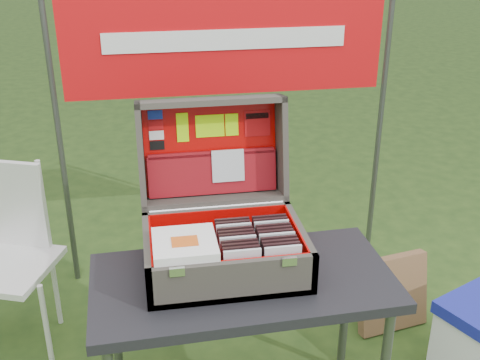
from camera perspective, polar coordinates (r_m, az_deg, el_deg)
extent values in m
cube|color=#242429|center=(2.20, 0.28, -9.67)|extent=(1.10, 0.57, 0.04)
cylinder|color=#59595B|center=(2.55, -11.67, -14.18)|extent=(0.04, 0.04, 0.64)
cylinder|color=#59595B|center=(2.67, 9.94, -12.06)|extent=(0.04, 0.04, 0.64)
cube|color=#3D3931|center=(2.22, -1.41, -8.27)|extent=(0.58, 0.41, 0.02)
cube|color=#3D3931|center=(2.03, -0.61, -9.64)|extent=(0.58, 0.02, 0.15)
cube|color=#3D3931|center=(2.36, -2.12, -4.38)|extent=(0.58, 0.02, 0.15)
cube|color=#3D3931|center=(2.17, -8.74, -7.38)|extent=(0.02, 0.41, 0.15)
cube|color=#3D3931|center=(2.24, 5.65, -6.16)|extent=(0.02, 0.41, 0.15)
cube|color=#D60402|center=(2.22, -1.41, -7.95)|extent=(0.53, 0.37, 0.01)
cube|color=silver|center=(1.96, -5.98, -8.66)|extent=(0.05, 0.01, 0.03)
cube|color=silver|center=(2.01, 4.70, -7.70)|extent=(0.05, 0.01, 0.03)
cylinder|color=silver|center=(2.33, -2.19, -2.58)|extent=(0.52, 0.02, 0.02)
cube|color=#3D3931|center=(2.42, -2.83, 3.02)|extent=(0.58, 0.10, 0.41)
cube|color=#3D3931|center=(2.33, -2.85, 7.46)|extent=(0.58, 0.16, 0.05)
cube|color=#3D3931|center=(2.40, -2.44, -1.83)|extent=(0.58, 0.16, 0.05)
cube|color=#3D3931|center=(2.34, -9.39, 2.29)|extent=(0.02, 0.23, 0.43)
cube|color=#3D3931|center=(2.40, 3.94, 3.15)|extent=(0.02, 0.23, 0.43)
cube|color=#D60402|center=(2.41, -2.79, 2.96)|extent=(0.53, 0.08, 0.36)
cube|color=#D60402|center=(2.03, -0.68, -9.15)|extent=(0.53, 0.01, 0.13)
cube|color=#D60402|center=(2.34, -2.08, -4.31)|extent=(0.53, 0.01, 0.13)
cube|color=#D60402|center=(2.17, -8.38, -7.10)|extent=(0.01, 0.37, 0.13)
cube|color=#D60402|center=(2.23, 5.31, -5.95)|extent=(0.01, 0.37, 0.13)
cube|color=maroon|center=(2.41, -2.63, 0.63)|extent=(0.51, 0.06, 0.17)
cube|color=maroon|center=(2.39, -2.70, 2.54)|extent=(0.50, 0.02, 0.02)
cube|color=silver|center=(2.39, -1.14, 1.37)|extent=(0.13, 0.04, 0.13)
cube|color=#1933B2|center=(2.37, -8.05, 6.13)|extent=(0.06, 0.01, 0.03)
cube|color=#B30C0F|center=(2.37, -7.98, 5.17)|extent=(0.06, 0.01, 0.03)
cube|color=white|center=(2.38, -7.92, 4.22)|extent=(0.06, 0.01, 0.03)
cube|color=black|center=(2.38, -7.86, 3.27)|extent=(0.06, 0.01, 0.03)
cube|color=#ACF605|center=(2.38, -5.47, 4.98)|extent=(0.05, 0.03, 0.11)
cube|color=#ACF605|center=(2.39, -2.87, 5.14)|extent=(0.11, 0.02, 0.09)
cube|color=#ACF605|center=(2.40, -0.78, 5.27)|extent=(0.05, 0.02, 0.09)
cube|color=#B30C0F|center=(2.42, 1.64, 5.40)|extent=(0.10, 0.02, 0.10)
cube|color=black|center=(2.41, 1.63, 6.11)|extent=(0.09, 0.01, 0.02)
cube|color=silver|center=(2.05, 0.23, -8.41)|extent=(0.13, 0.01, 0.15)
cube|color=black|center=(2.07, 0.12, -8.08)|extent=(0.13, 0.01, 0.15)
cube|color=black|center=(2.09, 0.01, -7.75)|extent=(0.13, 0.01, 0.15)
cube|color=black|center=(2.10, -0.09, -7.42)|extent=(0.13, 0.01, 0.15)
cube|color=silver|center=(2.12, -0.19, -7.10)|extent=(0.13, 0.01, 0.15)
cube|color=black|center=(2.14, -0.30, -6.79)|extent=(0.13, 0.01, 0.15)
cube|color=black|center=(2.16, -0.39, -6.48)|extent=(0.13, 0.01, 0.15)
cube|color=black|center=(2.18, -0.49, -6.18)|extent=(0.13, 0.01, 0.15)
cube|color=silver|center=(2.20, -0.59, -5.88)|extent=(0.13, 0.01, 0.15)
cube|color=black|center=(2.22, -0.68, -5.59)|extent=(0.13, 0.01, 0.15)
cube|color=black|center=(2.24, -0.77, -5.30)|extent=(0.13, 0.01, 0.15)
cube|color=silver|center=(2.07, 4.06, -8.04)|extent=(0.13, 0.01, 0.15)
cube|color=black|center=(2.09, 3.92, -7.71)|extent=(0.13, 0.01, 0.15)
cube|color=black|center=(2.11, 3.77, -7.39)|extent=(0.13, 0.01, 0.15)
cube|color=black|center=(2.13, 3.64, -7.07)|extent=(0.13, 0.01, 0.15)
cube|color=silver|center=(2.15, 3.50, -6.76)|extent=(0.13, 0.01, 0.15)
cube|color=black|center=(2.17, 3.36, -6.45)|extent=(0.13, 0.01, 0.15)
cube|color=black|center=(2.19, 3.23, -6.15)|extent=(0.13, 0.01, 0.15)
cube|color=black|center=(2.20, 3.10, -5.86)|extent=(0.13, 0.01, 0.15)
cube|color=silver|center=(2.22, 2.97, -5.57)|extent=(0.13, 0.01, 0.15)
cube|color=black|center=(2.24, 2.85, -5.28)|extent=(0.13, 0.01, 0.15)
cube|color=black|center=(2.26, 2.73, -5.00)|extent=(0.13, 0.01, 0.15)
cube|color=white|center=(2.07, -5.26, -6.36)|extent=(0.22, 0.22, 0.00)
cube|color=white|center=(2.07, -5.27, -6.24)|extent=(0.22, 0.22, 0.00)
cube|color=white|center=(2.06, -5.27, -6.12)|extent=(0.22, 0.22, 0.00)
cube|color=white|center=(2.06, -5.28, -6.00)|extent=(0.22, 0.22, 0.00)
cube|color=white|center=(2.06, -5.28, -5.88)|extent=(0.22, 0.22, 0.00)
cube|color=white|center=(2.06, -5.29, -5.76)|extent=(0.22, 0.22, 0.00)
cube|color=#D85919|center=(2.05, -5.27, -5.80)|extent=(0.09, 0.07, 0.00)
cube|color=silver|center=(2.86, -21.42, -7.72)|extent=(0.51, 0.51, 0.03)
cube|color=silver|center=(2.92, -21.44, -2.09)|extent=(0.38, 0.17, 0.42)
cylinder|color=silver|center=(2.81, -17.86, -13.29)|extent=(0.02, 0.02, 0.45)
cylinder|color=silver|center=(3.09, -17.12, -9.46)|extent=(0.02, 0.02, 0.45)
cylinder|color=silver|center=(2.89, -18.13, -2.06)|extent=(0.02, 0.02, 0.42)
cube|color=brown|center=(3.05, 14.26, -10.35)|extent=(0.37, 0.19, 0.38)
cylinder|color=#59595B|center=(3.15, -16.79, 4.12)|extent=(0.03, 0.03, 1.70)
cylinder|color=#59595B|center=(3.38, 13.19, 5.86)|extent=(0.03, 0.03, 1.70)
cube|color=red|center=(3.03, -1.35, 13.20)|extent=(1.60, 0.02, 0.55)
cube|color=white|center=(3.02, -1.31, 13.16)|extent=(1.20, 0.00, 0.10)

